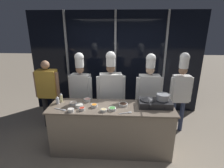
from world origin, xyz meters
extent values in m
plane|color=gray|center=(0.00, 0.00, 0.00)|extent=(24.00, 24.00, 0.00)
cube|color=black|center=(0.00, 1.76, 1.35)|extent=(4.57, 0.04, 2.70)
cube|color=gray|center=(-1.30, 1.72, 1.35)|extent=(0.05, 0.05, 2.70)
cube|color=gray|center=(0.00, 1.72, 1.35)|extent=(0.05, 0.05, 2.70)
cube|color=gray|center=(1.30, 1.72, 1.35)|extent=(0.05, 0.05, 2.70)
cube|color=gray|center=(0.00, 0.00, 0.45)|extent=(2.22, 0.63, 0.89)
cube|color=#756656|center=(0.00, 0.00, 0.91)|extent=(2.29, 0.67, 0.03)
cube|color=#28282B|center=(0.80, 0.07, 0.98)|extent=(0.59, 0.35, 0.11)
cylinder|color=black|center=(0.66, 0.07, 1.04)|extent=(0.24, 0.24, 0.01)
cylinder|color=black|center=(0.66, -0.11, 0.98)|extent=(0.03, 0.01, 0.03)
cylinder|color=black|center=(0.93, 0.07, 1.04)|extent=(0.24, 0.24, 0.01)
cylinder|color=black|center=(0.93, -0.11, 0.98)|extent=(0.03, 0.01, 0.03)
cylinder|color=#232326|center=(0.66, 0.07, 1.05)|extent=(0.26, 0.26, 0.01)
cone|color=#232326|center=(0.66, 0.07, 1.07)|extent=(0.28, 0.28, 0.05)
cylinder|color=black|center=(0.66, -0.16, 1.08)|extent=(0.02, 0.21, 0.02)
cylinder|color=#93969B|center=(0.93, 0.07, 1.10)|extent=(0.22, 0.22, 0.11)
torus|color=#93969B|center=(0.93, 0.07, 1.15)|extent=(0.23, 0.23, 0.01)
torus|color=#93969B|center=(0.81, 0.07, 1.14)|extent=(0.01, 0.05, 0.05)
torus|color=#93969B|center=(1.06, 0.07, 1.14)|extent=(0.01, 0.05, 0.05)
cylinder|color=beige|center=(-0.98, 0.15, 1.00)|extent=(0.05, 0.05, 0.15)
cone|color=white|center=(-0.98, 0.15, 1.09)|extent=(0.05, 0.05, 0.04)
cylinder|color=white|center=(-1.02, 0.06, 0.98)|extent=(0.06, 0.06, 0.12)
cone|color=white|center=(-1.02, 0.06, 1.06)|extent=(0.05, 0.05, 0.03)
cylinder|color=white|center=(-0.68, -0.24, 0.95)|extent=(0.11, 0.11, 0.05)
torus|color=white|center=(-0.68, -0.24, 0.97)|extent=(0.11, 0.11, 0.01)
cylinder|color=silver|center=(-0.68, -0.24, 0.96)|extent=(0.09, 0.09, 0.03)
cylinder|color=white|center=(-0.48, 0.22, 0.94)|extent=(0.13, 0.13, 0.04)
torus|color=white|center=(-0.48, 0.22, 0.97)|extent=(0.14, 0.14, 0.01)
cylinder|color=#EAA893|center=(-0.48, 0.22, 0.96)|extent=(0.11, 0.11, 0.02)
cylinder|color=white|center=(0.03, -0.14, 0.95)|extent=(0.13, 0.13, 0.05)
torus|color=white|center=(0.03, -0.14, 0.97)|extent=(0.14, 0.14, 0.01)
cylinder|color=#4C9E47|center=(0.03, -0.14, 0.96)|extent=(0.11, 0.11, 0.02)
cylinder|color=white|center=(-0.72, 0.05, 0.94)|extent=(0.13, 0.13, 0.03)
torus|color=white|center=(-0.72, 0.05, 0.96)|extent=(0.14, 0.14, 0.01)
cylinder|color=beige|center=(-0.72, 0.05, 0.95)|extent=(0.11, 0.11, 0.02)
cylinder|color=white|center=(-0.31, -0.05, 0.95)|extent=(0.11, 0.11, 0.05)
torus|color=white|center=(-0.31, -0.05, 0.98)|extent=(0.12, 0.12, 0.01)
cylinder|color=orange|center=(-0.31, -0.05, 0.96)|extent=(0.09, 0.09, 0.03)
cylinder|color=white|center=(-0.58, -0.05, 0.95)|extent=(0.14, 0.14, 0.05)
torus|color=white|center=(-0.58, -0.05, 0.97)|extent=(0.14, 0.14, 0.01)
cylinder|color=silver|center=(-0.58, -0.05, 0.96)|extent=(0.12, 0.12, 0.03)
cylinder|color=white|center=(0.22, 0.05, 0.94)|extent=(0.16, 0.16, 0.04)
torus|color=white|center=(0.22, 0.05, 0.96)|extent=(0.17, 0.17, 0.01)
cylinder|color=#382319|center=(0.22, 0.05, 0.95)|extent=(0.13, 0.13, 0.02)
cylinder|color=white|center=(-0.50, -0.18, 0.95)|extent=(0.11, 0.11, 0.05)
torus|color=white|center=(-0.50, -0.18, 0.97)|extent=(0.11, 0.11, 0.01)
cylinder|color=#B22D1E|center=(-0.50, -0.18, 0.96)|extent=(0.09, 0.09, 0.03)
cylinder|color=white|center=(-0.12, -0.20, 0.94)|extent=(0.11, 0.11, 0.04)
torus|color=white|center=(-0.12, -0.20, 0.97)|extent=(0.11, 0.11, 0.01)
cylinder|color=#E0C689|center=(-0.12, -0.20, 0.96)|extent=(0.09, 0.09, 0.02)
cube|color=#B2B5BA|center=(-0.93, -0.17, 0.93)|extent=(0.16, 0.07, 0.01)
ellipsoid|color=#B2B5BA|center=(-0.81, -0.21, 0.93)|extent=(0.09, 0.07, 0.02)
cube|color=#B2B5BA|center=(0.22, -0.26, 0.93)|extent=(0.15, 0.06, 0.01)
ellipsoid|color=#B2B5BA|center=(0.33, -0.22, 0.93)|extent=(0.08, 0.06, 0.02)
cylinder|color=#232326|center=(-1.36, 0.72, 0.39)|extent=(0.11, 0.11, 0.78)
cylinder|color=#232326|center=(-1.60, 0.72, 0.39)|extent=(0.11, 0.11, 0.78)
cube|color=gold|center=(-1.48, 0.72, 1.09)|extent=(0.43, 0.23, 0.63)
cylinder|color=#A87A5B|center=(-1.24, 0.68, 1.08)|extent=(0.09, 0.09, 0.58)
cylinder|color=#A87A5B|center=(-1.72, 0.69, 1.08)|extent=(0.09, 0.09, 0.58)
sphere|color=#A87A5B|center=(-1.48, 0.72, 1.52)|extent=(0.19, 0.19, 0.19)
cylinder|color=#232326|center=(-0.61, 0.70, 0.37)|extent=(0.11, 0.11, 0.73)
cylinder|color=#232326|center=(-0.84, 0.74, 0.37)|extent=(0.11, 0.11, 0.73)
cube|color=white|center=(-0.72, 0.72, 1.03)|extent=(0.45, 0.30, 0.59)
cylinder|color=white|center=(-0.50, 0.64, 1.01)|extent=(0.08, 0.08, 0.54)
cylinder|color=white|center=(-0.96, 0.73, 1.01)|extent=(0.08, 0.08, 0.54)
sphere|color=#A87A5B|center=(-0.72, 0.72, 1.43)|extent=(0.17, 0.17, 0.17)
cylinder|color=white|center=(-0.72, 0.72, 1.59)|extent=(0.18, 0.18, 0.22)
sphere|color=white|center=(-0.72, 0.72, 1.70)|extent=(0.20, 0.20, 0.20)
cylinder|color=#4C4C51|center=(0.08, 0.65, 0.38)|extent=(0.12, 0.12, 0.76)
cylinder|color=#4C4C51|center=(-0.18, 0.61, 0.38)|extent=(0.12, 0.12, 0.76)
cube|color=white|center=(-0.05, 0.63, 1.07)|extent=(0.50, 0.31, 0.61)
cylinder|color=white|center=(0.22, 0.63, 1.04)|extent=(0.09, 0.09, 0.56)
cylinder|color=white|center=(-0.30, 0.55, 1.04)|extent=(0.09, 0.09, 0.56)
sphere|color=brown|center=(-0.05, 0.63, 1.49)|extent=(0.18, 0.18, 0.18)
cylinder|color=white|center=(-0.05, 0.63, 1.64)|extent=(0.19, 0.19, 0.20)
sphere|color=white|center=(-0.05, 0.63, 1.74)|extent=(0.21, 0.21, 0.21)
cylinder|color=#2D3856|center=(0.89, 0.69, 0.37)|extent=(0.11, 0.11, 0.74)
cylinder|color=#2D3856|center=(0.65, 0.67, 0.37)|extent=(0.11, 0.11, 0.74)
cube|color=white|center=(0.77, 0.68, 1.04)|extent=(0.44, 0.25, 0.60)
cylinder|color=white|center=(1.01, 0.66, 1.02)|extent=(0.09, 0.09, 0.55)
cylinder|color=white|center=(0.53, 0.63, 1.02)|extent=(0.09, 0.09, 0.55)
sphere|color=beige|center=(0.77, 0.68, 1.45)|extent=(0.18, 0.18, 0.18)
cylinder|color=white|center=(0.77, 0.68, 1.60)|extent=(0.19, 0.19, 0.19)
sphere|color=white|center=(0.77, 0.68, 1.69)|extent=(0.20, 0.20, 0.20)
cylinder|color=#2D3856|center=(1.56, 0.74, 0.37)|extent=(0.09, 0.09, 0.73)
cylinder|color=#2D3856|center=(1.36, 0.74, 0.37)|extent=(0.09, 0.09, 0.73)
cube|color=white|center=(1.46, 0.74, 1.03)|extent=(0.37, 0.20, 0.59)
cylinder|color=white|center=(1.66, 0.72, 1.02)|extent=(0.07, 0.07, 0.55)
cylinder|color=white|center=(1.26, 0.70, 1.02)|extent=(0.07, 0.07, 0.55)
sphere|color=#A87A5B|center=(1.46, 0.74, 1.44)|extent=(0.18, 0.18, 0.18)
cylinder|color=white|center=(1.46, 0.74, 1.60)|extent=(0.18, 0.18, 0.23)
sphere|color=white|center=(1.46, 0.74, 1.71)|extent=(0.20, 0.20, 0.20)
camera|label=1|loc=(0.19, -2.89, 2.33)|focal=28.00mm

